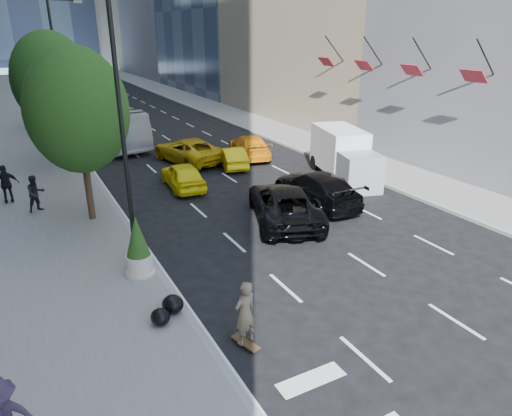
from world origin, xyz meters
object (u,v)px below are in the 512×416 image
black_sedan_lincoln (284,203)px  planter_shrub (138,247)px  skateboarder (245,317)px  city_bus (103,122)px  box_truck (344,155)px  black_sedan_mercedes (316,188)px

black_sedan_lincoln → planter_shrub: 7.38m
skateboarder → black_sedan_lincoln: bearing=-143.7°
city_bus → box_truck: (10.42, -15.67, -0.16)m
skateboarder → city_bus: size_ratio=0.16×
black_sedan_mercedes → box_truck: bearing=-143.1°
black_sedan_lincoln → city_bus: city_bus is taller
city_bus → planter_shrub: (-2.91, -21.38, -0.41)m
skateboarder → black_sedan_mercedes: (8.07, 8.18, -0.12)m
black_sedan_lincoln → city_bus: bearing=-57.1°
city_bus → skateboarder: bearing=-102.5°
skateboarder → city_bus: bearing=-108.5°
black_sedan_lincoln → black_sedan_mercedes: 2.75m
skateboarder → city_bus: (1.36, 26.45, 0.66)m
city_bus → black_sedan_lincoln: bearing=-87.4°
skateboarder → black_sedan_lincoln: (5.55, 7.07, -0.11)m
planter_shrub → city_bus: bearing=82.2°
planter_shrub → black_sedan_mercedes: bearing=18.0°
planter_shrub → black_sedan_lincoln: bearing=15.7°
skateboarder → box_truck: size_ratio=0.30×
box_truck → city_bus: bearing=139.0°
skateboarder → planter_shrub: size_ratio=0.87×
black_sedan_mercedes → box_truck: box_truck is taller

